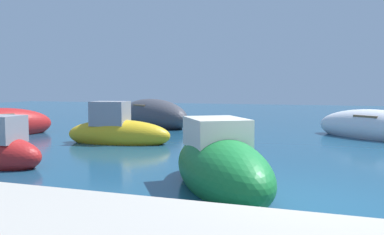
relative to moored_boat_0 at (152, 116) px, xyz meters
name	(u,v)px	position (x,y,z in m)	size (l,w,h in m)	color
ground	(312,206)	(8.58, -12.24, -0.50)	(80.00, 80.00, 0.00)	navy
moored_boat_0	(152,116)	(0.00, 0.00, 0.00)	(5.98, 5.15, 1.81)	#3F3F47
moored_boat_2	(374,128)	(10.45, -1.97, -0.09)	(4.97, 4.37, 1.46)	white
moored_boat_4	(220,166)	(6.78, -11.57, -0.06)	(3.41, 4.12, 1.69)	#197233
moored_boat_8	(117,131)	(1.61, -6.53, -0.08)	(3.96, 1.65, 1.74)	gold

